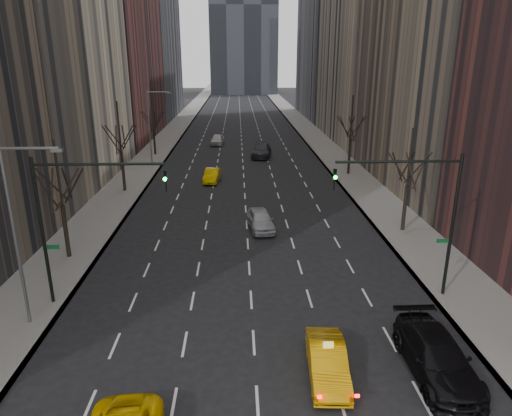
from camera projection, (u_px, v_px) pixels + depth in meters
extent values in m
cube|color=slate|center=(171.00, 134.00, 79.84)|extent=(4.50, 320.00, 0.15)
cube|color=slate|center=(310.00, 133.00, 80.78)|extent=(4.50, 320.00, 0.15)
cylinder|color=black|center=(66.00, 231.00, 29.93)|extent=(0.28, 0.28, 3.57)
cylinder|color=black|center=(58.00, 173.00, 28.70)|extent=(0.16, 0.16, 4.25)
cylinder|color=black|center=(67.00, 184.00, 29.79)|extent=(0.42, 1.80, 2.52)
cylinder|color=black|center=(74.00, 186.00, 29.29)|extent=(1.74, 0.72, 2.52)
cylinder|color=black|center=(67.00, 189.00, 28.48)|extent=(1.46, 1.25, 2.52)
cylinder|color=black|center=(52.00, 191.00, 28.17)|extent=(0.42, 1.80, 2.52)
cylinder|color=black|center=(45.00, 188.00, 28.67)|extent=(1.74, 0.72, 2.52)
cylinder|color=black|center=(52.00, 185.00, 29.48)|extent=(1.46, 1.25, 2.52)
cylinder|color=black|center=(123.00, 171.00, 45.04)|extent=(0.28, 0.28, 3.99)
cylinder|color=black|center=(119.00, 126.00, 43.67)|extent=(0.16, 0.16, 4.75)
cylinder|color=black|center=(124.00, 137.00, 44.84)|extent=(0.42, 1.80, 2.52)
cylinder|color=black|center=(129.00, 138.00, 44.34)|extent=(1.74, 0.72, 2.52)
cylinder|color=black|center=(126.00, 139.00, 43.53)|extent=(1.46, 1.25, 2.52)
cylinder|color=black|center=(116.00, 140.00, 43.22)|extent=(0.42, 1.80, 2.52)
cylinder|color=black|center=(111.00, 139.00, 43.72)|extent=(1.74, 0.72, 2.52)
cylinder|color=black|center=(115.00, 137.00, 44.53)|extent=(1.46, 1.25, 2.52)
cylinder|color=black|center=(154.00, 142.00, 62.22)|extent=(0.28, 0.28, 3.36)
cylinder|color=black|center=(153.00, 115.00, 61.07)|extent=(0.16, 0.16, 4.00)
cylinder|color=black|center=(155.00, 120.00, 62.12)|extent=(0.42, 1.80, 2.52)
cylinder|color=black|center=(159.00, 120.00, 61.62)|extent=(1.74, 0.72, 2.52)
cylinder|color=black|center=(157.00, 121.00, 60.81)|extent=(1.46, 1.25, 2.52)
cylinder|color=black|center=(151.00, 121.00, 60.50)|extent=(0.42, 1.80, 2.52)
cylinder|color=black|center=(146.00, 121.00, 61.00)|extent=(1.74, 0.72, 2.52)
cylinder|color=black|center=(149.00, 120.00, 61.81)|extent=(1.46, 1.25, 2.52)
cylinder|color=black|center=(405.00, 208.00, 34.65)|extent=(0.28, 0.28, 3.57)
cylinder|color=black|center=(410.00, 157.00, 33.42)|extent=(0.16, 0.16, 4.25)
cylinder|color=black|center=(407.00, 166.00, 34.51)|extent=(0.42, 1.80, 2.52)
cylinder|color=black|center=(418.00, 168.00, 34.01)|extent=(1.74, 0.72, 2.52)
cylinder|color=black|center=(420.00, 171.00, 33.20)|extent=(1.46, 1.25, 2.52)
cylinder|color=black|center=(411.00, 172.00, 32.89)|extent=(0.42, 1.80, 2.52)
cylinder|color=black|center=(399.00, 170.00, 33.39)|extent=(1.74, 0.72, 2.52)
cylinder|color=black|center=(398.00, 167.00, 34.20)|extent=(1.46, 1.25, 2.52)
cylinder|color=black|center=(349.00, 156.00, 51.66)|extent=(0.28, 0.28, 3.99)
cylinder|color=black|center=(352.00, 117.00, 50.29)|extent=(0.16, 0.16, 4.75)
cylinder|color=black|center=(351.00, 127.00, 51.46)|extent=(0.42, 1.80, 2.52)
cylinder|color=black|center=(358.00, 127.00, 50.96)|extent=(1.74, 0.72, 2.52)
cylinder|color=black|center=(358.00, 128.00, 50.15)|extent=(1.46, 1.25, 2.52)
cylinder|color=black|center=(352.00, 129.00, 49.84)|extent=(0.42, 1.80, 2.52)
cylinder|color=black|center=(345.00, 128.00, 50.34)|extent=(1.74, 0.72, 2.52)
cylinder|color=black|center=(344.00, 127.00, 51.15)|extent=(1.46, 1.25, 2.52)
cylinder|color=black|center=(43.00, 233.00, 23.59)|extent=(0.18, 0.18, 8.00)
cylinder|color=black|center=(99.00, 164.00, 22.58)|extent=(6.50, 0.14, 0.14)
imported|color=black|center=(166.00, 181.00, 22.99)|extent=(0.18, 0.22, 1.10)
sphere|color=#0CFF33|center=(165.00, 179.00, 22.77)|extent=(0.20, 0.20, 0.20)
cube|color=#0C5926|center=(53.00, 247.00, 23.85)|extent=(0.70, 0.04, 0.22)
cylinder|color=black|center=(452.00, 227.00, 24.42)|extent=(0.18, 0.18, 8.00)
cylinder|color=black|center=(399.00, 162.00, 23.17)|extent=(6.50, 0.14, 0.14)
imported|color=black|center=(335.00, 179.00, 23.32)|extent=(0.18, 0.22, 1.10)
sphere|color=#0CFF33|center=(335.00, 177.00, 23.10)|extent=(0.20, 0.20, 0.20)
cube|color=#0C5926|center=(443.00, 241.00, 24.65)|extent=(0.70, 0.04, 0.22)
cylinder|color=slate|center=(15.00, 239.00, 21.52)|extent=(0.16, 0.16, 9.00)
cylinder|color=slate|center=(29.00, 148.00, 20.22)|extent=(2.60, 0.14, 0.14)
cube|color=slate|center=(57.00, 150.00, 20.30)|extent=(0.50, 0.22, 0.15)
cylinder|color=slate|center=(150.00, 129.00, 54.72)|extent=(0.16, 0.16, 9.00)
cylinder|color=slate|center=(158.00, 92.00, 53.43)|extent=(2.60, 0.14, 0.14)
cube|color=slate|center=(168.00, 93.00, 53.50)|extent=(0.50, 0.22, 0.15)
imported|color=#D69004|center=(327.00, 362.00, 19.01)|extent=(1.77, 4.41, 1.42)
imported|color=#ABAFB4|center=(261.00, 220.00, 35.51)|extent=(2.32, 4.67, 1.53)
imported|color=black|center=(436.00, 356.00, 19.16)|extent=(2.36, 5.78, 1.68)
imported|color=#E4B404|center=(212.00, 175.00, 49.19)|extent=(1.84, 4.33, 1.39)
imported|color=#2A2A2E|center=(261.00, 150.00, 61.53)|extent=(3.17, 6.28, 1.75)
imported|color=silver|center=(217.00, 140.00, 70.16)|extent=(2.18, 4.72, 1.57)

